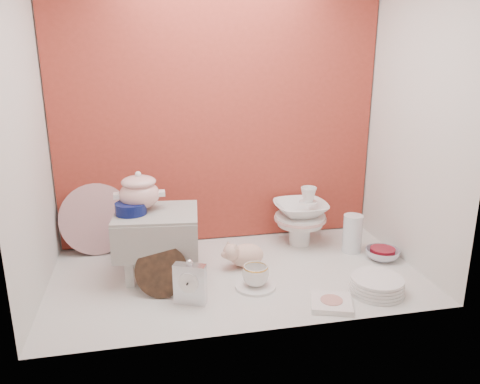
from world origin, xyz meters
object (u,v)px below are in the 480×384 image
object	(u,v)px
blue_white_vase	(139,233)
porcelain_tower	(300,216)
mantel_clock	(190,282)
crystal_bowl	(382,254)
step_stool	(158,244)
soup_tureen	(139,191)
dinner_plate_stack	(377,285)
plush_pig	(247,255)
gold_rim_teacup	(256,275)
floral_platter	(96,219)

from	to	relation	value
blue_white_vase	porcelain_tower	xyz separation A→B (m)	(0.89, -0.04, 0.04)
mantel_clock	crystal_bowl	distance (m)	1.08
step_stool	soup_tureen	bearing A→B (deg)	154.15
step_stool	porcelain_tower	size ratio (longest dim) A/B	1.14
soup_tureen	porcelain_tower	world-z (taller)	soup_tureen
dinner_plate_stack	plush_pig	bearing A→B (deg)	143.94
blue_white_vase	gold_rim_teacup	world-z (taller)	blue_white_vase
porcelain_tower	soup_tureen	bearing A→B (deg)	-168.39
gold_rim_teacup	porcelain_tower	world-z (taller)	porcelain_tower
floral_platter	porcelain_tower	world-z (taller)	floral_platter
soup_tureen	dinner_plate_stack	world-z (taller)	soup_tureen
blue_white_vase	dinner_plate_stack	bearing A→B (deg)	-31.59
blue_white_vase	mantel_clock	xyz separation A→B (m)	(0.21, -0.57, -0.02)
step_stool	plush_pig	bearing A→B (deg)	6.00
step_stool	floral_platter	distance (m)	0.47
step_stool	soup_tureen	world-z (taller)	soup_tureen
soup_tureen	crystal_bowl	distance (m)	1.31
floral_platter	mantel_clock	world-z (taller)	floral_platter
plush_pig	porcelain_tower	xyz separation A→B (m)	(0.36, 0.23, 0.10)
crystal_bowl	floral_platter	bearing A→B (deg)	164.46
floral_platter	blue_white_vase	size ratio (longest dim) A/B	1.55
step_stool	gold_rim_teacup	xyz separation A→B (m)	(0.43, -0.23, -0.10)
gold_rim_teacup	crystal_bowl	distance (m)	0.75
crystal_bowl	dinner_plate_stack	bearing A→B (deg)	-121.90
plush_pig	crystal_bowl	size ratio (longest dim) A/B	1.25
plush_pig	dinner_plate_stack	bearing A→B (deg)	-24.06
floral_platter	dinner_plate_stack	bearing A→B (deg)	-29.88
step_stool	floral_platter	bearing A→B (deg)	138.17
floral_platter	mantel_clock	distance (m)	0.79
mantel_clock	dinner_plate_stack	bearing A→B (deg)	18.17
blue_white_vase	dinner_plate_stack	world-z (taller)	blue_white_vase
dinner_plate_stack	porcelain_tower	world-z (taller)	porcelain_tower
gold_rim_teacup	dinner_plate_stack	distance (m)	0.56
blue_white_vase	dinner_plate_stack	xyz separation A→B (m)	(1.06, -0.65, -0.09)
gold_rim_teacup	mantel_clock	bearing A→B (deg)	-165.42
step_stool	crystal_bowl	xyz separation A→B (m)	(1.17, -0.06, -0.14)
soup_tureen	floral_platter	size ratio (longest dim) A/B	0.60
floral_platter	crystal_bowl	xyz separation A→B (m)	(1.48, -0.41, -0.16)
step_stool	plush_pig	xyz separation A→B (m)	(0.44, -0.00, -0.10)
floral_platter	plush_pig	xyz separation A→B (m)	(0.76, -0.35, -0.12)
porcelain_tower	step_stool	bearing A→B (deg)	-164.26
floral_platter	gold_rim_teacup	world-z (taller)	floral_platter
blue_white_vase	gold_rim_teacup	bearing A→B (deg)	-43.12
soup_tureen	dinner_plate_stack	distance (m)	1.19
gold_rim_teacup	dinner_plate_stack	bearing A→B (deg)	-16.64
blue_white_vase	plush_pig	xyz separation A→B (m)	(0.53, -0.27, -0.06)
blue_white_vase	crystal_bowl	distance (m)	1.30
mantel_clock	crystal_bowl	size ratio (longest dim) A/B	1.15
step_stool	porcelain_tower	bearing A→B (deg)	22.07
floral_platter	porcelain_tower	size ratio (longest dim) A/B	1.14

